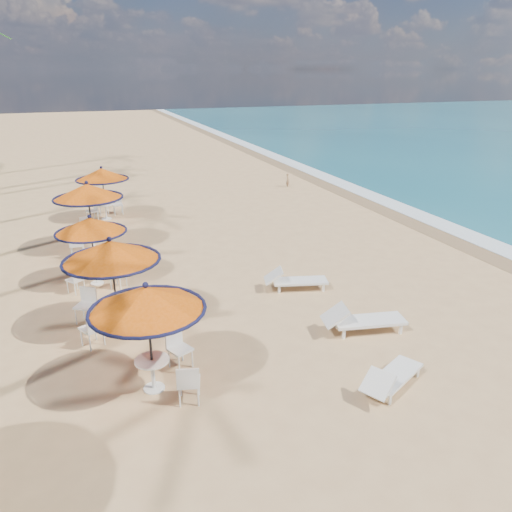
{
  "coord_description": "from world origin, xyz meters",
  "views": [
    {
      "loc": [
        -5.72,
        -8.88,
        6.46
      ],
      "look_at": [
        -0.89,
        4.29,
        1.2
      ],
      "focal_mm": 35.0,
      "sensor_mm": 36.0,
      "label": 1
    }
  ],
  "objects": [
    {
      "name": "lounger_near",
      "position": [
        0.09,
        -1.39,
        0.31
      ],
      "size": [
        1.91,
        1.39,
        0.67
      ],
      "rotation": [
        0.0,
        0.0,
        0.49
      ],
      "color": "silver",
      "rests_on": "ground"
    },
    {
      "name": "ground",
      "position": [
        0.0,
        0.0,
        0.0
      ],
      "size": [
        160.0,
        160.0,
        0.0
      ],
      "primitive_type": "plane",
      "color": "tan",
      "rests_on": "ground"
    },
    {
      "name": "station_0",
      "position": [
        -4.59,
        0.39,
        1.91
      ],
      "size": [
        2.41,
        2.41,
        2.51
      ],
      "color": "black",
      "rests_on": "ground"
    },
    {
      "name": "station_4",
      "position": [
        -4.59,
        14.3,
        1.79
      ],
      "size": [
        2.34,
        2.34,
        2.44
      ],
      "color": "black",
      "rests_on": "ground"
    },
    {
      "name": "foam_strip",
      "position": [
        9.3,
        10.0,
        0.0
      ],
      "size": [
        1.2,
        140.0,
        0.04
      ],
      "primitive_type": "cube",
      "color": "white",
      "rests_on": "ground"
    },
    {
      "name": "station_3",
      "position": [
        -5.43,
        10.13,
        1.94
      ],
      "size": [
        2.54,
        2.63,
        2.65
      ],
      "color": "black",
      "rests_on": "ground"
    },
    {
      "name": "station_2",
      "position": [
        -5.46,
        6.68,
        1.68
      ],
      "size": [
        2.2,
        2.2,
        2.3
      ],
      "color": "black",
      "rests_on": "ground"
    },
    {
      "name": "lounger_far",
      "position": [
        0.29,
        4.1,
        0.33
      ],
      "size": [
        2.05,
        1.1,
        0.7
      ],
      "rotation": [
        0.0,
        0.0,
        -0.26
      ],
      "color": "silver",
      "rests_on": "ground"
    },
    {
      "name": "wetsand_band",
      "position": [
        8.4,
        10.0,
        0.0
      ],
      "size": [
        1.4,
        140.0,
        0.02
      ],
      "primitive_type": "cube",
      "color": "olive",
      "rests_on": "ground"
    },
    {
      "name": "station_1",
      "position": [
        -5.15,
        3.35,
        1.89
      ],
      "size": [
        2.48,
        2.48,
        2.58
      ],
      "color": "black",
      "rests_on": "ground"
    },
    {
      "name": "person",
      "position": [
        5.93,
        17.52,
        0.42
      ],
      "size": [
        0.25,
        0.34,
        0.84
      ],
      "primitive_type": "imported",
      "rotation": [
        0.0,
        0.0,
        1.38
      ],
      "color": "#956E4B",
      "rests_on": "ground"
    },
    {
      "name": "lounger_mid",
      "position": [
        0.82,
        1.03,
        0.37
      ],
      "size": [
        2.27,
        1.08,
        0.78
      ],
      "rotation": [
        0.0,
        0.0,
        -0.19
      ],
      "color": "silver",
      "rests_on": "ground"
    }
  ]
}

